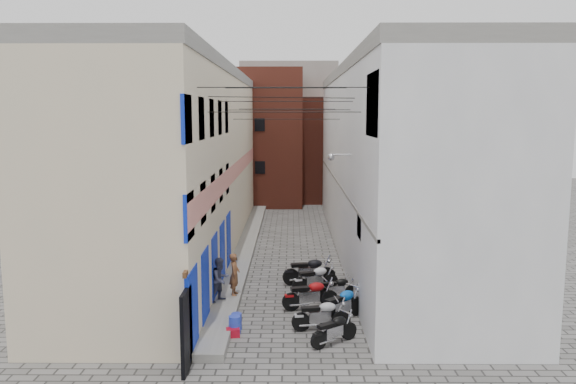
{
  "coord_description": "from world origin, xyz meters",
  "views": [
    {
      "loc": [
        0.25,
        -14.46,
        6.73
      ],
      "look_at": [
        0.06,
        12.4,
        3.0
      ],
      "focal_mm": 35.0,
      "sensor_mm": 36.0,
      "label": 1
    }
  ],
  "objects_px": {
    "motorcycle_e": "(337,287)",
    "person_b": "(220,279)",
    "motorcycle_c": "(342,303)",
    "motorcycle_g": "(309,269)",
    "motorcycle_b": "(321,313)",
    "motorcycle_f": "(315,277)",
    "person_a": "(235,274)",
    "water_jug_near": "(235,325)",
    "motorcycle_a": "(334,328)",
    "motorcycle_d": "(310,293)",
    "water_jug_far": "(237,321)",
    "red_crate": "(233,333)"
  },
  "relations": [
    {
      "from": "motorcycle_a",
      "to": "motorcycle_f",
      "type": "distance_m",
      "value": 5.06
    },
    {
      "from": "motorcycle_b",
      "to": "person_a",
      "type": "relative_size",
      "value": 1.23
    },
    {
      "from": "motorcycle_f",
      "to": "motorcycle_e",
      "type": "bearing_deg",
      "value": 12.0
    },
    {
      "from": "water_jug_near",
      "to": "motorcycle_a",
      "type": "bearing_deg",
      "value": -14.23
    },
    {
      "from": "motorcycle_g",
      "to": "motorcycle_f",
      "type": "bearing_deg",
      "value": 4.87
    },
    {
      "from": "motorcycle_e",
      "to": "motorcycle_f",
      "type": "height_order",
      "value": "motorcycle_f"
    },
    {
      "from": "person_b",
      "to": "water_jug_near",
      "type": "bearing_deg",
      "value": -125.3
    },
    {
      "from": "motorcycle_d",
      "to": "motorcycle_g",
      "type": "bearing_deg",
      "value": 165.57
    },
    {
      "from": "motorcycle_g",
      "to": "water_jug_near",
      "type": "xyz_separation_m",
      "value": [
        -2.45,
        -5.1,
        -0.33
      ]
    },
    {
      "from": "motorcycle_f",
      "to": "person_a",
      "type": "bearing_deg",
      "value": -90.08
    },
    {
      "from": "motorcycle_g",
      "to": "water_jug_near",
      "type": "distance_m",
      "value": 5.67
    },
    {
      "from": "motorcycle_b",
      "to": "motorcycle_c",
      "type": "xyz_separation_m",
      "value": [
        0.73,
        0.84,
        0.05
      ]
    },
    {
      "from": "motorcycle_b",
      "to": "motorcycle_d",
      "type": "height_order",
      "value": "motorcycle_d"
    },
    {
      "from": "motorcycle_g",
      "to": "water_jug_far",
      "type": "distance_m",
      "value": 5.34
    },
    {
      "from": "motorcycle_b",
      "to": "motorcycle_e",
      "type": "distance_m",
      "value": 2.95
    },
    {
      "from": "motorcycle_b",
      "to": "motorcycle_e",
      "type": "relative_size",
      "value": 1.11
    },
    {
      "from": "motorcycle_c",
      "to": "person_a",
      "type": "height_order",
      "value": "person_a"
    },
    {
      "from": "motorcycle_f",
      "to": "water_jug_near",
      "type": "height_order",
      "value": "motorcycle_f"
    },
    {
      "from": "motorcycle_c",
      "to": "motorcycle_g",
      "type": "distance_m",
      "value": 4.05
    },
    {
      "from": "water_jug_near",
      "to": "water_jug_far",
      "type": "bearing_deg",
      "value": 86.54
    },
    {
      "from": "water_jug_far",
      "to": "motorcycle_e",
      "type": "bearing_deg",
      "value": 39.83
    },
    {
      "from": "motorcycle_d",
      "to": "person_b",
      "type": "distance_m",
      "value": 3.17
    },
    {
      "from": "red_crate",
      "to": "water_jug_near",
      "type": "bearing_deg",
      "value": 80.29
    },
    {
      "from": "motorcycle_b",
      "to": "water_jug_far",
      "type": "xyz_separation_m",
      "value": [
        -2.67,
        0.03,
        -0.28
      ]
    },
    {
      "from": "motorcycle_b",
      "to": "person_b",
      "type": "height_order",
      "value": "person_b"
    },
    {
      "from": "motorcycle_f",
      "to": "motorcycle_g",
      "type": "relative_size",
      "value": 0.89
    },
    {
      "from": "motorcycle_c",
      "to": "motorcycle_g",
      "type": "height_order",
      "value": "motorcycle_g"
    },
    {
      "from": "person_a",
      "to": "water_jug_near",
      "type": "bearing_deg",
      "value": -169.54
    },
    {
      "from": "motorcycle_c",
      "to": "water_jug_far",
      "type": "xyz_separation_m",
      "value": [
        -3.39,
        -0.8,
        -0.33
      ]
    },
    {
      "from": "motorcycle_b",
      "to": "red_crate",
      "type": "height_order",
      "value": "motorcycle_b"
    },
    {
      "from": "motorcycle_g",
      "to": "water_jug_near",
      "type": "height_order",
      "value": "motorcycle_g"
    },
    {
      "from": "person_a",
      "to": "water_jug_near",
      "type": "distance_m",
      "value": 3.15
    },
    {
      "from": "motorcycle_a",
      "to": "water_jug_far",
      "type": "distance_m",
      "value": 3.21
    },
    {
      "from": "motorcycle_f",
      "to": "water_jug_far",
      "type": "relative_size",
      "value": 3.65
    },
    {
      "from": "person_a",
      "to": "water_jug_far",
      "type": "bearing_deg",
      "value": -168.31
    },
    {
      "from": "motorcycle_c",
      "to": "motorcycle_d",
      "type": "bearing_deg",
      "value": -178.43
    },
    {
      "from": "person_a",
      "to": "red_crate",
      "type": "height_order",
      "value": "person_a"
    },
    {
      "from": "motorcycle_c",
      "to": "motorcycle_e",
      "type": "xyz_separation_m",
      "value": [
        0.0,
        2.03,
        -0.1
      ]
    },
    {
      "from": "motorcycle_e",
      "to": "motorcycle_a",
      "type": "bearing_deg",
      "value": -19.18
    },
    {
      "from": "motorcycle_e",
      "to": "person_b",
      "type": "height_order",
      "value": "person_b"
    },
    {
      "from": "motorcycle_c",
      "to": "motorcycle_g",
      "type": "bearing_deg",
      "value": 151.7
    },
    {
      "from": "motorcycle_a",
      "to": "motorcycle_c",
      "type": "relative_size",
      "value": 0.83
    },
    {
      "from": "motorcycle_c",
      "to": "motorcycle_e",
      "type": "height_order",
      "value": "motorcycle_c"
    },
    {
      "from": "motorcycle_d",
      "to": "water_jug_far",
      "type": "relative_size",
      "value": 3.84
    },
    {
      "from": "motorcycle_c",
      "to": "motorcycle_e",
      "type": "relative_size",
      "value": 1.21
    },
    {
      "from": "red_crate",
      "to": "motorcycle_d",
      "type": "bearing_deg",
      "value": 44.96
    },
    {
      "from": "motorcycle_a",
      "to": "motorcycle_d",
      "type": "distance_m",
      "value": 3.05
    },
    {
      "from": "motorcycle_e",
      "to": "motorcycle_g",
      "type": "relative_size",
      "value": 0.79
    },
    {
      "from": "person_b",
      "to": "water_jug_far",
      "type": "bearing_deg",
      "value": -121.86
    },
    {
      "from": "motorcycle_c",
      "to": "water_jug_near",
      "type": "distance_m",
      "value": 3.62
    }
  ]
}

